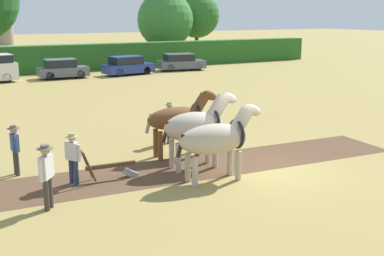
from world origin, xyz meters
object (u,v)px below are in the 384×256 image
at_px(farmer_onlooker_left, 47,171).
at_px(parked_car_left, 62,69).
at_px(tree_center_left, 165,20).
at_px(draft_horse_lead_right, 197,126).
at_px(plow, 115,169).
at_px(farmer_beside_team, 170,119).
at_px(farmer_onlooker_right, 15,146).
at_px(draft_horse_lead_left, 217,138).
at_px(tree_center, 197,15).
at_px(parked_car_center, 181,62).
at_px(parked_car_center_left, 128,66).
at_px(farmer_at_plow, 73,155).
at_px(draft_horse_trail_left, 179,118).

xyz_separation_m(farmer_onlooker_left, parked_car_left, (7.13, 26.55, -0.29)).
distance_m(tree_center_left, draft_horse_lead_right, 38.71).
bearing_deg(plow, farmer_beside_team, 46.09).
relative_size(plow, farmer_onlooker_right, 1.10).
bearing_deg(farmer_onlooker_left, farmer_onlooker_right, 131.44).
height_order(draft_horse_lead_left, plow, draft_horse_lead_left).
distance_m(tree_center, draft_horse_lead_left, 43.27).
bearing_deg(tree_center_left, parked_car_center, -107.84).
distance_m(draft_horse_lead_left, parked_car_center, 30.25).
relative_size(draft_horse_lead_right, farmer_beside_team, 1.69).
relative_size(parked_car_left, parked_car_center_left, 0.88).
bearing_deg(tree_center_left, farmer_onlooker_left, -120.14).
distance_m(plow, parked_car_center, 30.08).
height_order(farmer_beside_team, parked_car_center_left, farmer_beside_team).
relative_size(draft_horse_lead_right, farmer_onlooker_left, 1.59).
bearing_deg(farmer_at_plow, farmer_onlooker_right, 98.71).
xyz_separation_m(farmer_beside_team, parked_car_left, (1.34, 22.06, -0.21)).
bearing_deg(parked_car_left, farmer_at_plow, -101.59).
xyz_separation_m(tree_center_left, parked_car_center_left, (-8.52, -10.17, -3.64)).
bearing_deg(tree_center, parked_car_left, -149.34).
height_order(draft_horse_trail_left, farmer_beside_team, draft_horse_trail_left).
bearing_deg(farmer_beside_team, draft_horse_lead_left, -52.35).
xyz_separation_m(plow, farmer_onlooker_right, (-2.63, 1.89, 0.62)).
height_order(draft_horse_lead_right, farmer_beside_team, draft_horse_lead_right).
bearing_deg(draft_horse_lead_right, farmer_onlooker_left, -162.25).
xyz_separation_m(tree_center, farmer_onlooker_left, (-25.79, -37.61, -3.89)).
bearing_deg(parked_car_center_left, tree_center_left, 41.12).
xyz_separation_m(draft_horse_lead_left, parked_car_center_left, (7.53, 26.42, -0.58)).
distance_m(draft_horse_lead_right, plow, 3.01).
bearing_deg(farmer_beside_team, draft_horse_trail_left, -59.13).
xyz_separation_m(draft_horse_trail_left, parked_car_left, (1.84, 23.87, -0.64)).
relative_size(farmer_onlooker_right, parked_car_center, 0.36).
distance_m(draft_horse_trail_left, farmer_onlooker_left, 5.94).
distance_m(farmer_beside_team, parked_car_center, 25.74).
xyz_separation_m(parked_car_left, parked_car_center, (11.00, 0.53, -0.01)).
distance_m(farmer_beside_team, farmer_onlooker_right, 6.15).
distance_m(draft_horse_lead_left, farmer_beside_team, 4.77).
bearing_deg(draft_horse_lead_left, draft_horse_lead_right, 89.83).
distance_m(draft_horse_lead_left, farmer_onlooker_left, 5.08).
xyz_separation_m(tree_center_left, farmer_beside_team, (-15.33, -31.89, -3.44)).
bearing_deg(draft_horse_trail_left, parked_car_center, 66.56).
relative_size(draft_horse_trail_left, farmer_onlooker_left, 1.62).
distance_m(tree_center, farmer_beside_team, 38.89).
relative_size(draft_horse_trail_left, parked_car_center_left, 0.63).
height_order(parked_car_center_left, parked_car_center, parked_car_center_left).
bearing_deg(farmer_beside_team, draft_horse_lead_right, -54.21).
relative_size(draft_horse_trail_left, farmer_onlooker_right, 1.75).
distance_m(tree_center, farmer_onlooker_right, 43.22).
xyz_separation_m(tree_center_left, plow, (-18.74, -34.93, -4.08)).
height_order(draft_horse_lead_left, draft_horse_trail_left, draft_horse_trail_left).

